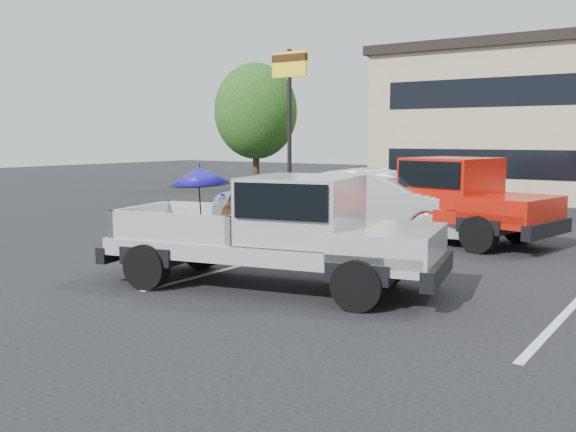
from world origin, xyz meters
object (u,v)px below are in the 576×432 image
at_px(silver_pickup, 289,226).
at_px(blue_suv, 272,197).
at_px(tree_left, 256,111).
at_px(motel_sign, 289,83).
at_px(red_pickup, 444,195).
at_px(silver_sedan, 379,203).

xyz_separation_m(silver_pickup, blue_suv, (-5.47, 7.07, -0.35)).
distance_m(tree_left, silver_pickup, 20.68).
bearing_deg(silver_pickup, motel_sign, 111.76).
bearing_deg(motel_sign, red_pickup, -36.17).
distance_m(silver_pickup, silver_sedan, 6.05).
xyz_separation_m(tree_left, silver_sedan, (11.57, -10.05, -2.88)).
distance_m(tree_left, red_pickup, 16.52).
xyz_separation_m(motel_sign, tree_left, (-4.00, 3.00, -0.92)).
bearing_deg(silver_sedan, silver_pickup, -174.40).
relative_size(tree_left, red_pickup, 0.94).
bearing_deg(red_pickup, silver_pickup, -82.05).
bearing_deg(tree_left, motel_sign, -36.87).
relative_size(silver_pickup, red_pickup, 0.93).
height_order(motel_sign, silver_pickup, motel_sign).
height_order(tree_left, silver_sedan, tree_left).
xyz_separation_m(motel_sign, red_pickup, (9.13, -6.68, -3.55)).
bearing_deg(silver_sedan, red_pickup, -83.31).
height_order(tree_left, silver_pickup, tree_left).
bearing_deg(motel_sign, silver_sedan, -42.99).
bearing_deg(silver_pickup, tree_left, 116.26).
xyz_separation_m(motel_sign, silver_sedan, (7.57, -7.05, -3.80)).
xyz_separation_m(motel_sign, silver_pickup, (8.87, -12.96, -3.60)).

